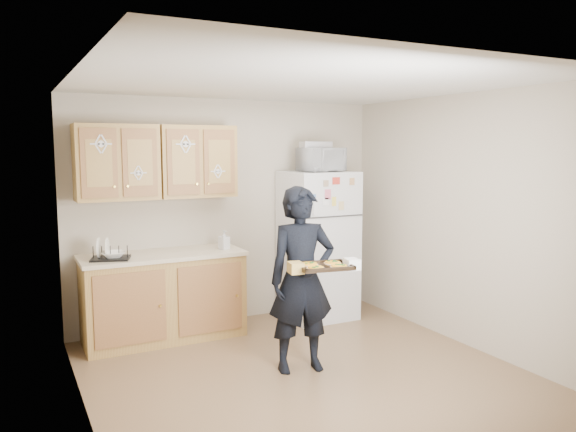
% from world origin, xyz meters
% --- Properties ---
extents(floor, '(3.60, 3.60, 0.00)m').
position_xyz_m(floor, '(0.00, 0.00, 0.00)').
color(floor, brown).
rests_on(floor, ground).
extents(ceiling, '(3.60, 3.60, 0.00)m').
position_xyz_m(ceiling, '(0.00, 0.00, 2.50)').
color(ceiling, silver).
rests_on(ceiling, wall_back).
extents(wall_back, '(3.60, 0.04, 2.50)m').
position_xyz_m(wall_back, '(0.00, 1.80, 1.25)').
color(wall_back, '#B1A48F').
rests_on(wall_back, floor).
extents(wall_front, '(3.60, 0.04, 2.50)m').
position_xyz_m(wall_front, '(0.00, -1.80, 1.25)').
color(wall_front, '#B1A48F').
rests_on(wall_front, floor).
extents(wall_left, '(0.04, 3.60, 2.50)m').
position_xyz_m(wall_left, '(-1.80, 0.00, 1.25)').
color(wall_left, '#B1A48F').
rests_on(wall_left, floor).
extents(wall_right, '(0.04, 3.60, 2.50)m').
position_xyz_m(wall_right, '(1.80, 0.00, 1.25)').
color(wall_right, '#B1A48F').
rests_on(wall_right, floor).
extents(refrigerator, '(0.75, 0.70, 1.70)m').
position_xyz_m(refrigerator, '(0.95, 1.43, 0.85)').
color(refrigerator, silver).
rests_on(refrigerator, floor).
extents(base_cabinet, '(1.60, 0.60, 0.86)m').
position_xyz_m(base_cabinet, '(-0.85, 1.48, 0.43)').
color(base_cabinet, olive).
rests_on(base_cabinet, floor).
extents(countertop, '(1.64, 0.64, 0.04)m').
position_xyz_m(countertop, '(-0.85, 1.48, 0.88)').
color(countertop, beige).
rests_on(countertop, base_cabinet).
extents(upper_cab_left, '(0.80, 0.33, 0.75)m').
position_xyz_m(upper_cab_left, '(-1.25, 1.61, 1.83)').
color(upper_cab_left, olive).
rests_on(upper_cab_left, wall_back).
extents(upper_cab_right, '(0.80, 0.33, 0.75)m').
position_xyz_m(upper_cab_right, '(-0.43, 1.61, 1.83)').
color(upper_cab_right, olive).
rests_on(upper_cab_right, wall_back).
extents(cereal_box, '(0.20, 0.07, 0.32)m').
position_xyz_m(cereal_box, '(1.47, 1.67, 0.16)').
color(cereal_box, '#C39345').
rests_on(cereal_box, floor).
extents(person, '(0.66, 0.49, 1.64)m').
position_xyz_m(person, '(0.03, 0.12, 0.82)').
color(person, black).
rests_on(person, floor).
extents(baking_tray, '(0.49, 0.39, 0.04)m').
position_xyz_m(baking_tray, '(0.08, -0.17, 0.98)').
color(baking_tray, black).
rests_on(baking_tray, person).
extents(pizza_front_left, '(0.15, 0.15, 0.02)m').
position_xyz_m(pizza_front_left, '(-0.03, -0.23, 1.00)').
color(pizza_front_left, '#FFAC20').
rests_on(pizza_front_left, baking_tray).
extents(pizza_front_right, '(0.15, 0.15, 0.02)m').
position_xyz_m(pizza_front_right, '(0.17, -0.26, 1.00)').
color(pizza_front_right, '#FFAC20').
rests_on(pizza_front_right, baking_tray).
extents(pizza_back_left, '(0.15, 0.15, 0.02)m').
position_xyz_m(pizza_back_left, '(-0.01, -0.08, 1.00)').
color(pizza_back_left, '#FFAC20').
rests_on(pizza_back_left, baking_tray).
extents(pizza_back_right, '(0.15, 0.15, 0.02)m').
position_xyz_m(pizza_back_right, '(0.19, -0.12, 1.00)').
color(pizza_back_right, '#FFAC20').
rests_on(pizza_back_right, baking_tray).
extents(microwave, '(0.53, 0.40, 0.27)m').
position_xyz_m(microwave, '(0.96, 1.38, 1.83)').
color(microwave, silver).
rests_on(microwave, refrigerator).
extents(foil_pan, '(0.36, 0.28, 0.07)m').
position_xyz_m(foil_pan, '(0.90, 1.41, 2.00)').
color(foil_pan, silver).
rests_on(foil_pan, microwave).
extents(dish_rack, '(0.42, 0.36, 0.14)m').
position_xyz_m(dish_rack, '(-1.38, 1.39, 0.97)').
color(dish_rack, black).
rests_on(dish_rack, countertop).
extents(bowl, '(0.26, 0.26, 0.06)m').
position_xyz_m(bowl, '(-1.35, 1.39, 0.95)').
color(bowl, white).
rests_on(bowl, dish_rack).
extents(soap_bottle, '(0.11, 0.12, 0.20)m').
position_xyz_m(soap_bottle, '(-0.21, 1.41, 1.00)').
color(soap_bottle, silver).
rests_on(soap_bottle, countertop).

